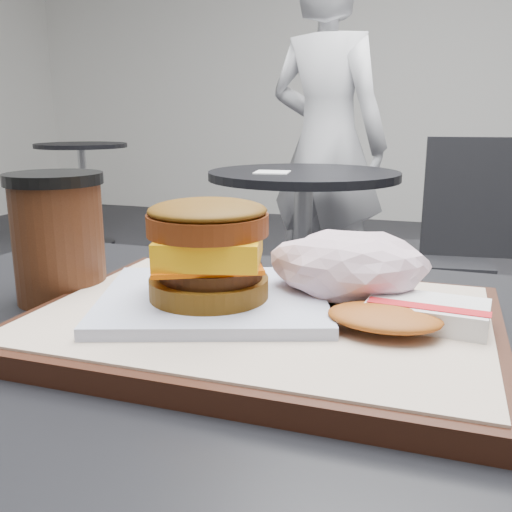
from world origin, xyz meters
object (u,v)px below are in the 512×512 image
(hash_brown, at_px, (408,315))
(crumpled_wrapper, at_px, (349,265))
(neighbor_table, at_px, (303,225))
(neighbor_chair, at_px, (443,245))
(patron, at_px, (326,145))
(coffee_cup, at_px, (58,233))
(serving_tray, at_px, (262,323))
(breakfast_sandwich, at_px, (210,262))

(hash_brown, bearing_deg, crumpled_wrapper, 134.30)
(neighbor_table, distance_m, neighbor_chair, 0.50)
(hash_brown, bearing_deg, patron, 103.26)
(hash_brown, distance_m, patron, 2.30)
(coffee_cup, bearing_deg, patron, 94.99)
(serving_tray, distance_m, hash_brown, 0.12)
(patron, bearing_deg, serving_tray, 118.45)
(coffee_cup, bearing_deg, neighbor_chair, 77.23)
(breakfast_sandwich, xyz_separation_m, hash_brown, (0.16, 0.00, -0.03))
(crumpled_wrapper, xyz_separation_m, patron, (-0.47, 2.19, -0.01))
(neighbor_chair, height_order, patron, patron)
(coffee_cup, bearing_deg, crumpled_wrapper, 6.72)
(hash_brown, relative_size, neighbor_chair, 0.14)
(neighbor_chair, bearing_deg, breakfast_sandwich, -96.61)
(breakfast_sandwich, xyz_separation_m, neighbor_chair, (0.19, 1.61, -0.32))
(coffee_cup, height_order, patron, patron)
(hash_brown, relative_size, coffee_cup, 0.97)
(hash_brown, height_order, patron, patron)
(breakfast_sandwich, bearing_deg, patron, 99.25)
(neighbor_table, xyz_separation_m, neighbor_chair, (0.50, -0.00, -0.04))
(breakfast_sandwich, bearing_deg, serving_tray, 3.85)
(neighbor_table, relative_size, neighbor_chair, 0.85)
(serving_tray, xyz_separation_m, patron, (-0.41, 2.24, 0.03))
(serving_tray, distance_m, neighbor_chair, 1.64)
(breakfast_sandwich, height_order, hash_brown, breakfast_sandwich)
(hash_brown, height_order, coffee_cup, coffee_cup)
(neighbor_chair, bearing_deg, crumpled_wrapper, -92.96)
(neighbor_table, bearing_deg, serving_tray, -77.36)
(coffee_cup, bearing_deg, hash_brown, -4.22)
(serving_tray, xyz_separation_m, neighbor_chair, (0.14, 1.61, -0.27))
(neighbor_chair, bearing_deg, coffee_cup, -102.77)
(coffee_cup, distance_m, neighbor_table, 1.62)
(neighbor_table, bearing_deg, coffee_cup, -84.79)
(coffee_cup, bearing_deg, serving_tray, -6.55)
(crumpled_wrapper, bearing_deg, neighbor_table, 105.23)
(coffee_cup, relative_size, neighbor_chair, 0.14)
(crumpled_wrapper, xyz_separation_m, neighbor_chair, (0.08, 1.55, -0.31))
(breakfast_sandwich, xyz_separation_m, neighbor_table, (-0.32, 1.61, -0.28))
(crumpled_wrapper, bearing_deg, hash_brown, -45.70)
(patron, bearing_deg, neighbor_table, 112.53)
(coffee_cup, xyz_separation_m, neighbor_table, (-0.14, 1.59, -0.29))
(hash_brown, relative_size, patron, 0.07)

